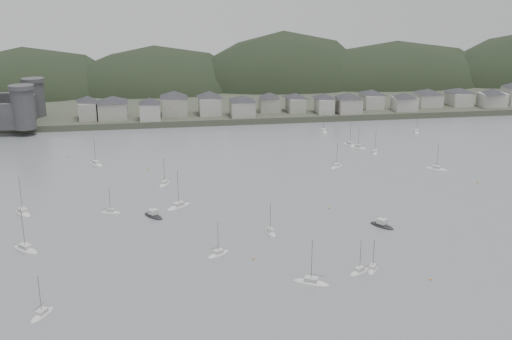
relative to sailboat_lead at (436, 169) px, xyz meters
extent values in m
plane|color=slate|center=(-69.89, -83.93, -0.18)|extent=(900.00, 900.00, 0.00)
cube|color=#383D2D|center=(-69.89, 211.07, 1.32)|extent=(900.00, 250.00, 3.00)
ellipsoid|color=black|center=(-180.76, 188.01, -10.32)|extent=(138.98, 92.48, 81.13)
ellipsoid|color=black|center=(-102.19, 188.94, -10.14)|extent=(132.08, 90.41, 79.74)
ellipsoid|color=black|center=(-19.24, 189.01, -12.85)|extent=(133.88, 88.37, 101.41)
ellipsoid|color=black|center=(56.06, 183.98, -10.49)|extent=(165.81, 81.78, 82.55)
cylinder|color=#37373A|center=(-161.89, 82.07, 11.82)|extent=(10.00, 10.00, 18.00)
cylinder|color=#37373A|center=(-161.89, 110.07, 11.32)|extent=(10.00, 10.00, 17.00)
cube|color=#37373A|center=(-161.89, 96.07, 8.82)|extent=(3.50, 30.00, 12.00)
cube|color=gray|center=(-134.89, 98.03, 7.12)|extent=(8.34, 12.91, 8.59)
pyramid|color=#27272C|center=(-134.89, 98.03, 12.91)|extent=(15.78, 15.78, 3.01)
cube|color=gray|center=(-123.21, 97.40, 7.00)|extent=(13.68, 13.35, 8.36)
pyramid|color=#27272C|center=(-123.21, 97.40, 12.65)|extent=(20.07, 20.07, 2.93)
cube|color=#A6A29C|center=(-105.47, 92.09, 6.86)|extent=(9.78, 10.20, 8.08)
pyramid|color=#27272C|center=(-105.47, 92.09, 12.32)|extent=(14.83, 14.83, 2.83)
cube|color=gray|center=(-93.41, 101.72, 7.37)|extent=(12.59, 13.33, 9.09)
pyramid|color=#27272C|center=(-93.41, 101.72, 13.51)|extent=(19.24, 19.24, 3.18)
cube|color=#A6A29C|center=(-75.64, 100.17, 7.26)|extent=(10.74, 12.17, 8.87)
pyramid|color=#27272C|center=(-75.64, 100.17, 13.24)|extent=(17.01, 17.01, 3.10)
cube|color=gray|center=(-59.97, 93.60, 6.67)|extent=(11.63, 12.09, 7.69)
pyramid|color=#27272C|center=(-59.97, 93.60, 11.86)|extent=(17.61, 17.61, 2.69)
cube|color=gray|center=(-44.64, 102.27, 6.54)|extent=(10.37, 9.35, 7.44)
pyramid|color=#27272C|center=(-44.64, 102.27, 11.57)|extent=(14.65, 14.65, 2.60)
cube|color=gray|center=(-31.27, 99.87, 6.43)|extent=(8.24, 12.20, 7.22)
pyramid|color=#27272C|center=(-31.27, 99.87, 11.31)|extent=(15.17, 15.17, 2.53)
cube|color=#A6A29C|center=(-17.40, 94.62, 6.56)|extent=(8.06, 10.91, 7.46)
pyramid|color=#27272C|center=(-17.40, 94.62, 11.59)|extent=(14.08, 14.08, 2.61)
cube|color=gray|center=(-5.08, 93.13, 6.66)|extent=(11.73, 11.78, 7.66)
pyramid|color=#27272C|center=(-5.08, 93.13, 11.83)|extent=(17.46, 17.46, 2.68)
cube|color=#A6A29C|center=(10.74, 102.98, 6.49)|extent=(10.19, 13.02, 7.33)
pyramid|color=#27272C|center=(10.74, 102.98, 11.44)|extent=(17.23, 17.23, 2.57)
cube|color=#A6A29C|center=(25.66, 94.14, 6.26)|extent=(11.70, 9.81, 6.88)
pyramid|color=#27272C|center=(25.66, 94.14, 10.90)|extent=(15.97, 15.97, 2.41)
cube|color=#A6A29C|center=(42.51, 102.98, 6.32)|extent=(12.83, 12.48, 7.00)
pyramid|color=#27272C|center=(42.51, 102.98, 11.05)|extent=(18.79, 18.79, 2.45)
cube|color=#A6A29C|center=(60.84, 103.50, 6.31)|extent=(11.07, 13.50, 6.97)
pyramid|color=#27272C|center=(60.84, 103.50, 11.01)|extent=(18.25, 18.25, 2.44)
cube|color=#A6A29C|center=(76.13, 95.80, 6.49)|extent=(13.75, 9.12, 7.34)
pyramid|color=#27272C|center=(76.13, 95.80, 11.45)|extent=(16.97, 16.97, 2.57)
ellipsoid|color=silver|center=(0.00, 0.00, -0.13)|extent=(8.05, 7.10, 1.64)
cube|color=beige|center=(0.00, 0.00, 0.99)|extent=(3.36, 3.18, 0.70)
cylinder|color=#3F3F42|center=(0.00, 0.00, 5.14)|extent=(0.12, 0.12, 10.22)
cylinder|color=#3F3F42|center=(1.16, 0.91, 1.54)|extent=(2.96, 2.35, 0.10)
ellipsoid|color=silver|center=(-143.79, -22.65, -0.13)|extent=(7.58, 9.42, 1.86)
cube|color=beige|center=(-143.79, -22.65, 1.11)|extent=(3.50, 3.85, 0.70)
cylinder|color=#3F3F42|center=(-143.79, -22.65, 5.84)|extent=(0.12, 0.12, 11.63)
cylinder|color=#3F3F42|center=(-144.70, -24.05, 1.66)|extent=(2.37, 3.56, 0.10)
ellipsoid|color=silver|center=(-128.11, -85.70, -0.13)|extent=(5.37, 7.38, 1.43)
cube|color=beige|center=(-128.11, -85.70, 0.89)|extent=(2.56, 2.95, 0.70)
cylinder|color=#3F3F42|center=(-128.11, -85.70, 4.49)|extent=(0.12, 0.12, 8.93)
cylinder|color=#3F3F42|center=(-128.71, -84.56, 1.44)|extent=(1.60, 2.88, 0.10)
ellipsoid|color=silver|center=(-96.91, -24.84, -0.13)|extent=(9.10, 8.29, 1.87)
cube|color=beige|center=(-96.91, -24.84, 1.11)|extent=(3.83, 3.68, 0.70)
cylinder|color=#3F3F42|center=(-96.91, -24.84, 5.87)|extent=(0.12, 0.12, 11.69)
cylinder|color=#3F3F42|center=(-95.62, -25.91, 1.66)|extent=(3.30, 2.77, 0.10)
ellipsoid|color=silver|center=(-68.74, -80.90, -0.13)|extent=(8.93, 6.51, 1.73)
cube|color=beige|center=(-68.74, -80.90, 1.04)|extent=(3.56, 3.10, 0.70)
cylinder|color=#3F3F42|center=(-68.74, -80.90, 5.43)|extent=(0.12, 0.12, 10.80)
cylinder|color=#3F3F42|center=(-67.36, -80.17, 1.59)|extent=(3.48, 1.92, 0.10)
ellipsoid|color=silver|center=(-35.89, 9.27, -0.13)|extent=(7.07, 6.41, 1.45)
cube|color=beige|center=(-35.89, 9.27, 0.90)|extent=(2.97, 2.85, 0.70)
cylinder|color=#3F3F42|center=(-35.89, 9.27, 4.56)|extent=(0.12, 0.12, 9.06)
cylinder|color=#3F3F42|center=(-36.89, 10.10, 1.45)|extent=(2.58, 2.16, 0.10)
ellipsoid|color=silver|center=(-100.73, -1.42, -0.13)|extent=(5.37, 7.59, 1.46)
cube|color=beige|center=(-100.73, -1.42, 0.91)|extent=(2.59, 3.01, 0.70)
cylinder|color=#3F3F42|center=(-100.73, -1.42, 4.60)|extent=(0.12, 0.12, 9.15)
cylinder|color=#3F3F42|center=(-101.32, -0.25, 1.46)|extent=(1.57, 2.99, 0.10)
ellipsoid|color=silver|center=(-52.21, -76.49, -0.13)|extent=(5.10, 6.34, 1.25)
cube|color=beige|center=(-52.21, -76.49, 0.80)|extent=(2.35, 2.59, 0.70)
cylinder|color=#3F3F42|center=(-52.21, -76.49, 3.94)|extent=(0.12, 0.12, 7.83)
cylinder|color=#3F3F42|center=(-51.59, -77.43, 1.35)|extent=(1.62, 2.41, 0.10)
ellipsoid|color=silver|center=(-55.80, -77.24, -0.13)|extent=(6.82, 5.23, 1.33)
cube|color=beige|center=(-55.80, -77.24, 0.84)|extent=(2.75, 2.45, 0.70)
cylinder|color=#3F3F42|center=(-55.80, -77.24, 4.19)|extent=(0.12, 0.12, 8.33)
cylinder|color=#3F3F42|center=(-54.77, -77.85, 1.39)|extent=(2.63, 1.61, 0.10)
ellipsoid|color=silver|center=(-72.59, -49.75, -0.13)|extent=(3.28, 7.14, 1.38)
cube|color=beige|center=(-72.59, -49.75, 0.86)|extent=(1.88, 2.62, 0.70)
cylinder|color=#3F3F42|center=(-72.59, -49.75, 4.32)|extent=(0.12, 0.12, 8.60)
cylinder|color=#3F3F42|center=(-72.79, -50.98, 1.41)|extent=(0.60, 3.07, 0.10)
ellipsoid|color=silver|center=(-20.88, 39.87, -0.13)|extent=(5.87, 8.01, 1.55)
cube|color=beige|center=(-20.88, 39.87, 0.95)|extent=(2.79, 3.20, 0.70)
cylinder|color=#3F3F42|center=(-20.88, 39.87, 4.88)|extent=(0.12, 0.12, 9.70)
cylinder|color=#3F3F42|center=(-21.54, 38.64, 1.50)|extent=(1.75, 3.12, 0.10)
ellipsoid|color=silver|center=(-88.39, -61.76, -0.13)|extent=(7.04, 5.88, 1.40)
cube|color=beige|center=(-88.39, -61.76, 0.88)|extent=(2.90, 2.68, 0.70)
cylinder|color=#3F3F42|center=(-88.39, -61.76, 4.41)|extent=(0.12, 0.12, 8.78)
cylinder|color=#3F3F42|center=(-89.42, -61.03, 1.43)|extent=(2.64, 1.90, 0.10)
ellipsoid|color=silver|center=(17.07, 57.63, -0.13)|extent=(5.00, 7.54, 1.44)
cube|color=beige|center=(17.07, 57.63, 0.90)|extent=(2.46, 2.95, 0.70)
cylinder|color=#3F3F42|center=(17.07, 57.63, 4.54)|extent=(0.12, 0.12, 9.02)
cylinder|color=#3F3F42|center=(16.56, 58.82, 1.45)|extent=(1.39, 3.02, 0.10)
ellipsoid|color=silver|center=(-137.87, -50.66, -0.13)|extent=(8.90, 8.74, 1.89)
cube|color=beige|center=(-137.87, -50.66, 1.12)|extent=(3.83, 3.80, 0.70)
cylinder|color=#3F3F42|center=(-137.87, -50.66, 5.93)|extent=(0.12, 0.12, 11.82)
cylinder|color=#3F3F42|center=(-139.09, -51.85, 1.67)|extent=(3.13, 3.03, 0.10)
ellipsoid|color=silver|center=(-117.56, -26.56, -0.13)|extent=(6.58, 3.57, 1.25)
cube|color=beige|center=(-117.56, -26.56, 0.80)|extent=(2.48, 1.90, 0.70)
cylinder|color=#3F3F42|center=(-117.56, -26.56, 3.95)|extent=(0.12, 0.12, 7.84)
cylinder|color=#3F3F42|center=(-118.65, -26.85, 1.35)|extent=(2.75, 0.83, 0.10)
ellipsoid|color=silver|center=(-126.27, 27.38, -0.13)|extent=(7.18, 8.50, 1.70)
cube|color=beige|center=(-126.27, 27.38, 1.03)|extent=(3.26, 3.51, 0.70)
cylinder|color=#3F3F42|center=(-126.27, 27.38, 5.34)|extent=(0.12, 0.12, 10.64)
cylinder|color=#3F3F42|center=(-127.16, 26.14, 1.58)|extent=(2.32, 3.17, 0.10)
ellipsoid|color=silver|center=(-14.74, 25.83, -0.13)|extent=(4.83, 7.73, 1.48)
cube|color=beige|center=(-14.74, 25.83, 0.91)|extent=(2.43, 2.99, 0.70)
cylinder|color=#3F3F42|center=(-14.74, 25.83, 4.63)|extent=(0.12, 0.12, 9.22)
cylinder|color=#3F3F42|center=(-15.21, 27.07, 1.46)|extent=(1.27, 3.14, 0.10)
ellipsoid|color=silver|center=(-25.47, 66.07, -0.13)|extent=(2.86, 7.90, 1.56)
cube|color=beige|center=(-25.47, 66.07, 0.95)|extent=(1.84, 2.81, 0.70)
cylinder|color=#3F3F42|center=(-25.47, 66.07, 4.90)|extent=(0.12, 0.12, 9.74)
cylinder|color=#3F3F42|center=(-25.41, 67.47, 1.50)|extent=(0.27, 3.51, 0.10)
ellipsoid|color=silver|center=(-19.00, 34.57, -0.13)|extent=(7.13, 6.45, 1.46)
cube|color=beige|center=(-19.00, 34.57, 0.91)|extent=(3.00, 2.87, 0.70)
cylinder|color=#3F3F42|center=(-19.00, 34.57, 4.59)|extent=(0.12, 0.12, 9.14)
cylinder|color=#3F3F42|center=(-20.02, 33.73, 1.46)|extent=(2.60, 2.17, 0.10)
ellipsoid|color=black|center=(-40.06, -50.09, -0.13)|extent=(6.75, 8.06, 1.72)
cube|color=beige|center=(-40.06, -50.09, 1.39)|extent=(3.14, 3.18, 1.40)
cylinder|color=#3F3F42|center=(-40.06, -50.09, 2.29)|extent=(0.10, 0.10, 1.20)
ellipsoid|color=black|center=(-104.74, -31.73, -0.13)|extent=(7.09, 8.18, 1.77)
cube|color=beige|center=(-104.74, -31.73, 1.41)|extent=(3.24, 3.27, 1.40)
cylinder|color=#3F3F42|center=(-104.74, -31.73, 2.31)|extent=(0.10, 0.10, 1.20)
sphere|color=#CC8F44|center=(7.40, -17.02, -0.03)|extent=(0.70, 0.70, 0.70)
sphere|color=#CC8F44|center=(-51.03, -33.35, -0.03)|extent=(0.70, 0.70, 0.70)
sphere|color=#CC8F44|center=(-40.51, -83.73, -0.03)|extent=(0.70, 0.70, 0.70)
sphere|color=#CC8F44|center=(-106.39, 17.53, -0.03)|extent=(0.70, 0.70, 0.70)
sphere|color=#CC8F44|center=(-79.90, -65.83, -0.03)|extent=(0.70, 0.70, 0.70)
sphere|color=#CC8F44|center=(-138.31, 40.36, -0.03)|extent=(0.70, 0.70, 0.70)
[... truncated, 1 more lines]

